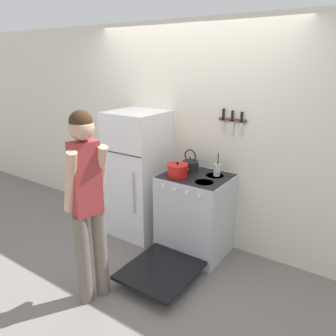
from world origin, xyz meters
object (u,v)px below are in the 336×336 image
Objects in this scene: dutch_oven_pot at (178,170)px; person at (87,199)px; utensil_jar at (217,169)px; refrigerator at (138,174)px; stove_range at (193,216)px; tea_kettle at (190,164)px.

person is (-0.21, -1.09, 0.01)m from dutch_oven_pot.
dutch_oven_pot is 0.15× the size of person.
utensil_jar is at bearing 36.06° from dutch_oven_pot.
refrigerator is 6.07× the size of utensil_jar.
refrigerator is 0.70m from dutch_oven_pot.
utensil_jar is at bearing 42.63° from stove_range.
person is at bearing -100.98° from dutch_oven_pot.
utensil_jar is at bearing 0.90° from tea_kettle.
dutch_oven_pot is 0.43m from utensil_jar.
person is (-0.56, -1.34, 0.00)m from utensil_jar.
refrigerator reaches higher than dutch_oven_pot.
tea_kettle is at bearing 132.92° from stove_range.
utensil_jar is 1.45m from person.
tea_kettle is (0.67, 0.12, 0.22)m from refrigerator.
utensil_jar is at bearing -5.36° from person.
refrigerator is 0.89× the size of person.
stove_range is 5.50× the size of tea_kettle.
dutch_oven_pot is (-0.16, -0.08, 0.53)m from stove_range.
utensil_jar is (1.00, 0.13, 0.22)m from refrigerator.
stove_range is 0.56m from dutch_oven_pot.
dutch_oven_pot is at bearing 6.19° from person.
stove_range is at bearing 27.21° from dutch_oven_pot.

